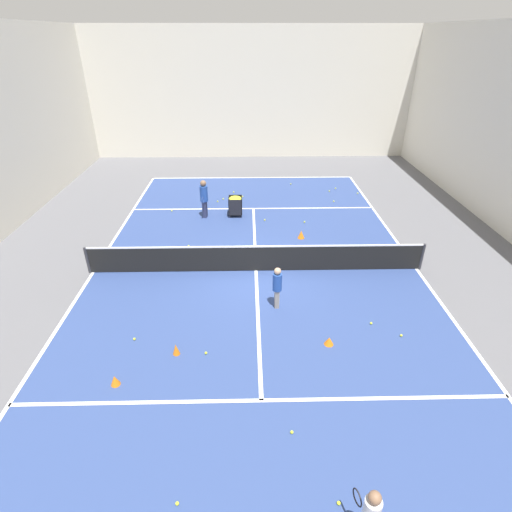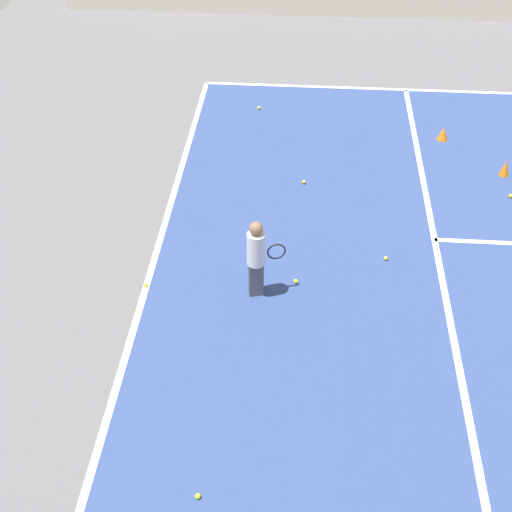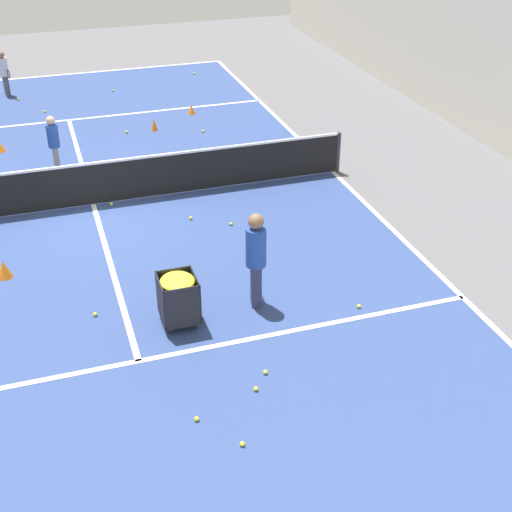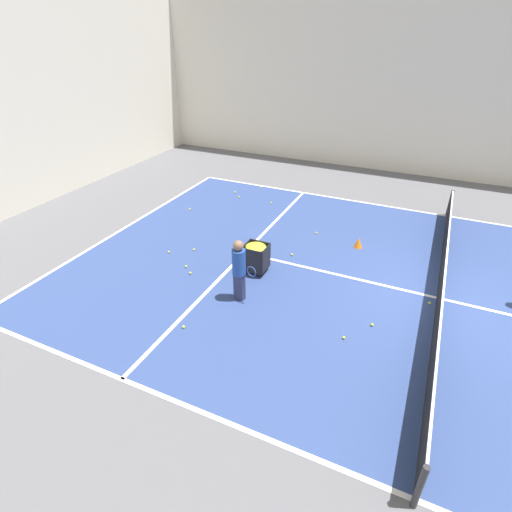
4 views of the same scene
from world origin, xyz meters
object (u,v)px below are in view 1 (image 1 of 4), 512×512
Objects in this scene: tennis_net at (256,258)px; child_midcourt at (277,285)px; ball_cart at (235,202)px; training_cone_1 at (176,349)px; training_cone_0 at (115,380)px; coach_at_net at (204,196)px.

child_midcourt is (0.57, -2.09, 0.27)m from tennis_net.
child_midcourt is at bearing -78.65° from ball_cart.
training_cone_1 is (-2.70, -1.97, -0.61)m from child_midcourt.
ball_cart is at bearing 9.15° from child_midcourt.
tennis_net reaches higher than training_cone_0.
training_cone_1 is at bearing 11.75° from coach_at_net.
training_cone_1 is (-2.12, -4.06, -0.34)m from tennis_net.
coach_at_net is at bearing -173.17° from ball_cart.
tennis_net is at bearing 56.10° from training_cone_0.
coach_at_net is 1.26× the size of child_midcourt.
ball_cart is 10.21m from training_cone_0.
tennis_net is at bearing 13.15° from child_midcourt.
coach_at_net is 9.82m from training_cone_0.
coach_at_net is 8.76m from training_cone_1.
ball_cart is at bearing 108.32° from coach_at_net.
child_midcourt reaches higher than ball_cart.
child_midcourt is 4.31× the size of training_cone_1.
coach_at_net is (-2.17, 4.66, 0.47)m from tennis_net.
tennis_net is 2.18m from child_midcourt.
coach_at_net is at bearing 114.92° from tennis_net.
tennis_net is 8.53× the size of child_midcourt.
training_cone_0 is (-3.39, -5.05, -0.37)m from tennis_net.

